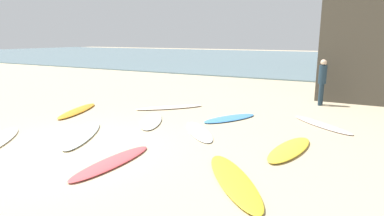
% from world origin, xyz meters
% --- Properties ---
extents(ground_plane, '(120.00, 120.00, 0.00)m').
position_xyz_m(ground_plane, '(0.00, 0.00, 0.00)').
color(ground_plane, '#C6B28E').
extents(ocean_water, '(120.00, 40.00, 0.08)m').
position_xyz_m(ocean_water, '(0.00, 34.21, 0.04)').
color(ocean_water, slate).
rests_on(ocean_water, ground_plane).
extents(surfboard_0, '(1.68, 1.83, 0.06)m').
position_xyz_m(surfboard_0, '(1.84, 2.52, 0.03)').
color(surfboard_0, white).
rests_on(surfboard_0, ground_plane).
extents(surfboard_1, '(0.86, 2.12, 0.09)m').
position_xyz_m(surfboard_1, '(4.25, 2.22, 0.04)').
color(surfboard_1, yellow).
rests_on(surfboard_1, ground_plane).
extents(surfboard_2, '(1.99, 1.81, 0.06)m').
position_xyz_m(surfboard_2, '(4.60, 4.82, 0.03)').
color(surfboard_2, silver).
rests_on(surfboard_2, ground_plane).
extents(surfboard_3, '(1.51, 2.09, 0.07)m').
position_xyz_m(surfboard_3, '(0.08, 2.85, 0.03)').
color(surfboard_3, silver).
rests_on(surfboard_3, ground_plane).
extents(surfboard_4, '(1.42, 1.99, 0.07)m').
position_xyz_m(surfboard_4, '(2.03, 4.24, 0.03)').
color(surfboard_4, '#4690DF').
rests_on(surfboard_4, ground_plane).
extents(surfboard_5, '(2.06, 2.07, 0.07)m').
position_xyz_m(surfboard_5, '(-0.45, 4.70, 0.04)').
color(surfboard_5, '#F8E3CF').
rests_on(surfboard_5, ground_plane).
extents(surfboard_6, '(0.52, 2.16, 0.07)m').
position_xyz_m(surfboard_6, '(1.31, -0.21, 0.03)').
color(surfboard_6, '#E34D52').
rests_on(surfboard_6, ground_plane).
extents(surfboard_7, '(1.33, 2.44, 0.09)m').
position_xyz_m(surfboard_7, '(-2.86, 2.73, 0.04)').
color(surfboard_7, orange).
rests_on(surfboard_7, ground_plane).
extents(surfboard_8, '(1.70, 2.41, 0.08)m').
position_xyz_m(surfboard_8, '(-0.61, 0.83, 0.04)').
color(surfboard_8, silver).
rests_on(surfboard_8, ground_plane).
extents(surfboard_9, '(1.93, 2.23, 0.08)m').
position_xyz_m(surfboard_9, '(3.74, 0.15, 0.04)').
color(surfboard_9, yellow).
rests_on(surfboard_9, ground_plane).
extents(beachgoer_near, '(0.30, 0.34, 1.68)m').
position_xyz_m(beachgoer_near, '(4.16, 7.84, 0.93)').
color(beachgoer_near, '#1E3342').
rests_on(beachgoer_near, ground_plane).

